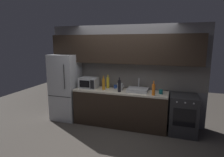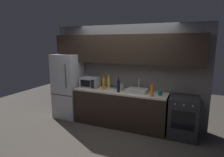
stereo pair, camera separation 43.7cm
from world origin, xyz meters
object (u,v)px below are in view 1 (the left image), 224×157
oven_range (183,115)px  wine_bottle_dark (119,86)px  microwave (89,83)px  mug_blue (116,87)px  kettle (120,87)px  refrigerator (66,87)px  wine_bottle_orange (154,89)px  mug_teal (161,92)px  wine_bottle_amber (103,84)px  wine_bottle_yellow (108,83)px

oven_range → wine_bottle_dark: size_ratio=2.55×
microwave → mug_blue: bearing=13.8°
oven_range → kettle: kettle is taller
kettle → wine_bottle_dark: bearing=-79.3°
refrigerator → wine_bottle_orange: refrigerator is taller
refrigerator → mug_blue: (1.36, 0.19, 0.07)m
wine_bottle_dark → mug_blue: size_ratio=3.97×
wine_bottle_orange → mug_teal: size_ratio=3.25×
wine_bottle_orange → microwave: bearing=172.8°
kettle → wine_bottle_amber: bearing=-164.6°
refrigerator → wine_bottle_orange: size_ratio=5.38×
refrigerator → oven_range: size_ratio=1.95×
refrigerator → mug_blue: refrigerator is taller
refrigerator → wine_bottle_yellow: bearing=6.8°
refrigerator → wine_bottle_dark: size_ratio=4.95×
wine_bottle_amber → mug_blue: wine_bottle_amber is taller
oven_range → wine_bottle_dark: wine_bottle_dark is taller
oven_range → refrigerator: bearing=180.0°
mug_blue → mug_teal: size_ratio=0.89×
mug_teal → wine_bottle_orange: bearing=-132.0°
mug_teal → oven_range: bearing=2.3°
wine_bottle_dark → wine_bottle_yellow: size_ratio=1.02×
wine_bottle_orange → mug_teal: bearing=48.0°
oven_range → kettle: (-1.51, 0.05, 0.53)m
refrigerator → mug_teal: 2.50m
refrigerator → wine_bottle_amber: size_ratio=5.03×
wine_bottle_dark → microwave: bearing=169.8°
wine_bottle_amber → wine_bottle_dark: bearing=-10.7°
oven_range → wine_bottle_orange: (-0.67, -0.19, 0.58)m
kettle → wine_bottle_orange: wine_bottle_orange is taller
oven_range → microwave: microwave is taller
wine_bottle_amber → wine_bottle_orange: bearing=-6.2°
refrigerator → microwave: 0.70m
microwave → kettle: (0.83, 0.03, -0.05)m
wine_bottle_amber → refrigerator: bearing=177.1°
wine_bottle_yellow → mug_blue: size_ratio=3.91×
wine_bottle_amber → mug_blue: 0.36m
refrigerator → wine_bottle_yellow: refrigerator is taller
mug_blue → wine_bottle_orange: bearing=-20.8°
microwave → mug_blue: 0.70m
wine_bottle_orange → wine_bottle_dark: (-0.80, 0.05, 0.01)m
wine_bottle_yellow → mug_blue: wine_bottle_yellow is taller
microwave → mug_teal: microwave is taller
oven_range → wine_bottle_dark: 1.59m
microwave → wine_bottle_dark: wine_bottle_dark is taller
wine_bottle_orange → kettle: bearing=163.8°
wine_bottle_amber → kettle: bearing=15.4°
microwave → wine_bottle_amber: wine_bottle_amber is taller
oven_range → wine_bottle_yellow: wine_bottle_yellow is taller
microwave → wine_bottle_yellow: wine_bottle_yellow is taller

